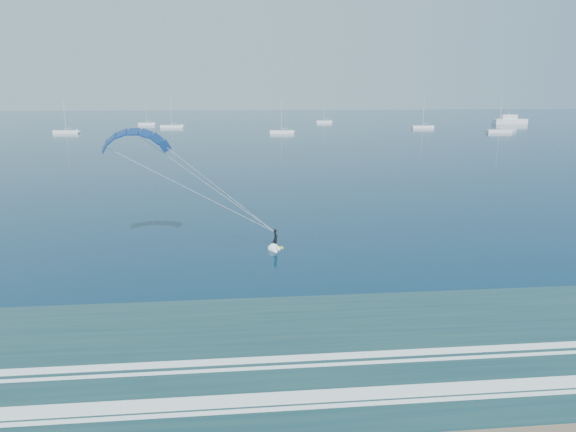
# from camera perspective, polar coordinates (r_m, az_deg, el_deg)

# --- Properties ---
(kitesurfer_rig) EXTENTS (17.75, 4.95, 13.37)m
(kitesurfer_rig) POSITION_cam_1_polar(r_m,az_deg,el_deg) (49.04, -9.14, 3.59)
(kitesurfer_rig) COLOR #99E21A
(kitesurfer_rig) RESTS_ON ground
(motor_yacht) EXTENTS (16.50, 4.40, 6.62)m
(motor_yacht) POSITION_cam_1_polar(r_m,az_deg,el_deg) (283.58, 23.41, 9.73)
(motor_yacht) COLOR silver
(motor_yacht) RESTS_ON ground
(sailboat_1) EXTENTS (9.41, 2.40, 12.83)m
(sailboat_1) POSITION_cam_1_polar(r_m,az_deg,el_deg) (217.70, -23.43, 8.60)
(sailboat_1) COLOR silver
(sailboat_1) RESTS_ON ground
(sailboat_2) EXTENTS (9.94, 2.40, 13.23)m
(sailboat_2) POSITION_cam_1_polar(r_m,az_deg,el_deg) (238.33, -12.79, 9.70)
(sailboat_2) COLOR silver
(sailboat_2) RESTS_ON ground
(sailboat_3) EXTENTS (9.13, 2.40, 12.61)m
(sailboat_3) POSITION_cam_1_polar(r_m,az_deg,el_deg) (199.65, -0.73, 9.34)
(sailboat_3) COLOR silver
(sailboat_3) RESTS_ON ground
(sailboat_4) EXTENTS (7.92, 2.40, 10.88)m
(sailboat_4) POSITION_cam_1_polar(r_m,az_deg,el_deg) (269.65, 4.02, 10.41)
(sailboat_4) COLOR silver
(sailboat_4) RESTS_ON ground
(sailboat_5) EXTENTS (9.59, 2.40, 12.97)m
(sailboat_5) POSITION_cam_1_polar(r_m,az_deg,el_deg) (236.39, 14.74, 9.57)
(sailboat_5) COLOR silver
(sailboat_5) RESTS_ON ground
(sailboat_6) EXTENTS (9.78, 2.40, 13.10)m
(sailboat_6) POSITION_cam_1_polar(r_m,az_deg,el_deg) (220.16, 22.41, 8.73)
(sailboat_6) COLOR silver
(sailboat_6) RESTS_ON ground
(sailboat_7) EXTENTS (7.76, 2.40, 10.19)m
(sailboat_7) POSITION_cam_1_polar(r_m,az_deg,el_deg) (259.13, -15.44, 9.84)
(sailboat_7) COLOR silver
(sailboat_7) RESTS_ON ground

